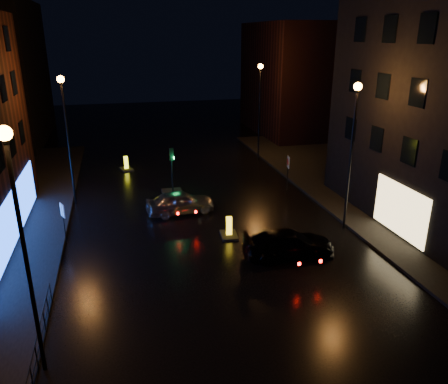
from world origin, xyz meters
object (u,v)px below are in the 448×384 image
(bollard_far, at_px, (126,167))
(road_sign_left, at_px, (63,214))
(silver_hatchback, at_px, (180,202))
(dark_sedan, at_px, (289,244))
(road_sign_right, at_px, (288,165))
(bollard_near, at_px, (229,232))
(traffic_signal, at_px, (173,188))

(bollard_far, relative_size, road_sign_left, 0.66)
(silver_hatchback, relative_size, road_sign_left, 1.87)
(dark_sedan, xyz_separation_m, road_sign_right, (3.72, 9.44, 1.24))
(road_sign_left, bearing_deg, road_sign_right, -5.86)
(bollard_far, bearing_deg, bollard_near, -84.95)
(traffic_signal, relative_size, road_sign_right, 1.34)
(bollard_near, xyz_separation_m, bollard_far, (-5.11, 14.56, -0.00))
(traffic_signal, distance_m, dark_sedan, 11.41)
(silver_hatchback, height_order, road_sign_left, road_sign_left)
(traffic_signal, bearing_deg, road_sign_right, -7.29)
(dark_sedan, bearing_deg, bollard_far, 24.85)
(traffic_signal, height_order, dark_sedan, traffic_signal)
(dark_sedan, height_order, bollard_far, dark_sedan)
(silver_hatchback, height_order, dark_sedan, silver_hatchback)
(bollard_near, relative_size, bollard_far, 0.95)
(traffic_signal, height_order, bollard_far, traffic_signal)
(silver_hatchback, xyz_separation_m, road_sign_left, (-6.71, -2.70, 0.98))
(dark_sedan, xyz_separation_m, road_sign_left, (-11.19, 4.39, 1.02))
(silver_hatchback, distance_m, road_sign_left, 7.30)
(bollard_far, bearing_deg, dark_sedan, -81.30)
(traffic_signal, distance_m, road_sign_right, 8.39)
(silver_hatchback, xyz_separation_m, bollard_far, (-2.98, 10.49, -0.47))
(road_sign_left, bearing_deg, bollard_near, -33.41)
(bollard_near, bearing_deg, dark_sedan, -46.50)
(traffic_signal, relative_size, bollard_far, 2.30)
(silver_hatchback, xyz_separation_m, road_sign_right, (8.19, 2.35, 1.20))
(traffic_signal, distance_m, silver_hatchback, 3.41)
(road_sign_right, bearing_deg, bollard_near, 57.91)
(bollard_near, height_order, road_sign_left, road_sign_left)
(road_sign_right, bearing_deg, silver_hatchback, 27.26)
(dark_sedan, bearing_deg, road_sign_right, -19.62)
(bollard_near, bearing_deg, traffic_signal, 111.62)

